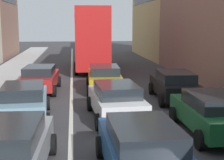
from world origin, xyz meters
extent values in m
cube|color=silver|center=(-1.70, 20.00, 0.01)|extent=(0.16, 60.00, 0.01)
cube|color=silver|center=(1.70, 20.00, 0.01)|extent=(0.16, 60.00, 0.01)
cube|color=tan|center=(9.90, 36.67, 5.99)|extent=(7.00, 14.57, 11.98)
cube|color=#194C8C|center=(0.12, 6.37, 0.67)|extent=(1.89, 4.34, 0.70)
cube|color=#1E2328|center=(0.12, 6.17, 1.23)|extent=(1.64, 2.44, 0.52)
cylinder|color=black|center=(-0.83, 7.81, 0.32)|extent=(0.23, 0.64, 0.64)
cylinder|color=black|center=(1.01, 7.85, 0.32)|extent=(0.23, 0.64, 0.64)
cube|color=gray|center=(-3.23, 6.77, 0.67)|extent=(1.99, 4.38, 0.70)
cube|color=#1E2328|center=(-3.24, 6.57, 1.23)|extent=(1.69, 2.48, 0.52)
cylinder|color=black|center=(-2.24, 8.19, 0.32)|extent=(0.25, 0.65, 0.64)
cube|color=silver|center=(0.14, 11.89, 0.67)|extent=(2.06, 4.40, 0.70)
cube|color=#1E2328|center=(0.16, 11.69, 1.23)|extent=(1.73, 2.50, 0.52)
cylinder|color=black|center=(-0.86, 13.29, 0.32)|extent=(0.26, 0.65, 0.64)
cylinder|color=black|center=(0.97, 13.40, 0.32)|extent=(0.26, 0.65, 0.64)
cylinder|color=black|center=(-0.68, 10.37, 0.32)|extent=(0.26, 0.65, 0.64)
cylinder|color=black|center=(1.15, 10.49, 0.32)|extent=(0.26, 0.65, 0.64)
cube|color=#759EB7|center=(-3.59, 12.11, 0.67)|extent=(2.09, 4.41, 0.70)
cube|color=#1E2328|center=(-3.58, 11.91, 1.23)|extent=(1.74, 2.51, 0.52)
cylinder|color=black|center=(-4.61, 13.51, 0.32)|extent=(0.26, 0.65, 0.64)
cylinder|color=black|center=(-2.77, 13.63, 0.32)|extent=(0.26, 0.65, 0.64)
cylinder|color=black|center=(-2.57, 10.72, 0.32)|extent=(0.26, 0.65, 0.64)
cube|color=#B29319|center=(0.20, 17.70, 0.67)|extent=(1.94, 4.36, 0.70)
cube|color=#1E2328|center=(0.19, 17.50, 1.23)|extent=(1.66, 2.46, 0.52)
cylinder|color=black|center=(-0.67, 19.19, 0.32)|extent=(0.24, 0.65, 0.64)
cylinder|color=black|center=(1.17, 19.13, 0.32)|extent=(0.24, 0.65, 0.64)
cylinder|color=black|center=(-0.77, 16.27, 0.32)|extent=(0.24, 0.65, 0.64)
cylinder|color=black|center=(1.07, 16.21, 0.32)|extent=(0.24, 0.65, 0.64)
cube|color=#A51E1E|center=(-3.47, 17.90, 0.67)|extent=(2.00, 4.38, 0.70)
cube|color=#1E2328|center=(-3.48, 17.70, 1.23)|extent=(1.70, 2.48, 0.52)
cylinder|color=black|center=(-4.32, 19.40, 0.32)|extent=(0.25, 0.65, 0.64)
cylinder|color=black|center=(-2.48, 19.32, 0.32)|extent=(0.25, 0.65, 0.64)
cylinder|color=black|center=(-4.45, 16.48, 0.32)|extent=(0.25, 0.65, 0.64)
cylinder|color=black|center=(-2.62, 16.40, 0.32)|extent=(0.25, 0.65, 0.64)
cube|color=#19592D|center=(3.26, 9.55, 0.67)|extent=(1.85, 4.32, 0.70)
cube|color=#1E2328|center=(3.26, 9.35, 1.23)|extent=(1.61, 2.43, 0.52)
cylinder|color=black|center=(2.36, 11.02, 0.32)|extent=(0.23, 0.64, 0.64)
cylinder|color=black|center=(4.20, 11.00, 0.32)|extent=(0.23, 0.64, 0.64)
cylinder|color=black|center=(2.32, 8.10, 0.32)|extent=(0.23, 0.64, 0.64)
cube|color=black|center=(3.54, 14.96, 0.67)|extent=(2.04, 4.40, 0.70)
cube|color=#1E2328|center=(3.53, 14.76, 1.23)|extent=(1.72, 2.50, 0.52)
cylinder|color=black|center=(2.70, 16.47, 0.32)|extent=(0.26, 0.65, 0.64)
cylinder|color=black|center=(4.54, 16.36, 0.32)|extent=(0.26, 0.65, 0.64)
cylinder|color=black|center=(2.54, 13.55, 0.32)|extent=(0.26, 0.65, 0.64)
cylinder|color=black|center=(4.37, 13.45, 0.32)|extent=(0.26, 0.65, 0.64)
cube|color=#B21919|center=(0.01, 26.98, 1.70)|extent=(2.86, 10.58, 2.40)
cube|color=black|center=(0.01, 26.98, 2.06)|extent=(2.87, 9.95, 0.70)
cube|color=#B21919|center=(0.01, 26.98, 3.98)|extent=(2.86, 10.58, 2.16)
cube|color=black|center=(0.01, 26.98, 4.22)|extent=(2.87, 9.95, 0.64)
cylinder|color=black|center=(-1.11, 30.80, 0.50)|extent=(0.33, 1.01, 1.00)
cylinder|color=black|center=(1.39, 30.72, 0.50)|extent=(0.33, 1.01, 1.00)
cylinder|color=black|center=(-1.35, 23.88, 0.50)|extent=(0.33, 1.01, 1.00)
cylinder|color=black|center=(1.15, 23.79, 0.50)|extent=(0.33, 1.01, 1.00)
camera|label=1|loc=(-1.57, -1.72, 3.94)|focal=54.84mm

